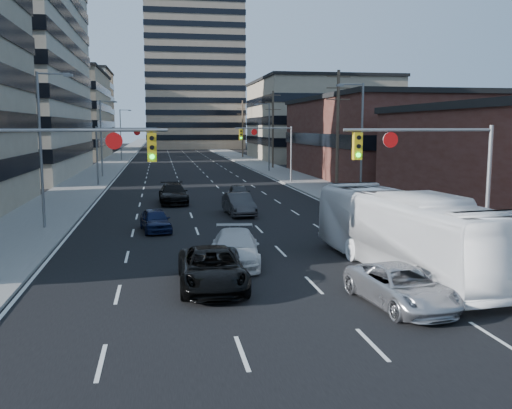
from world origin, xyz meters
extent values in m
plane|color=black|center=(0.00, 0.00, 0.00)|extent=(400.00, 400.00, 0.00)
cube|color=black|center=(0.00, 130.00, 0.01)|extent=(18.00, 300.00, 0.02)
cube|color=slate|center=(-11.50, 130.00, 0.07)|extent=(5.00, 300.00, 0.15)
cube|color=slate|center=(11.50, 130.00, 0.07)|extent=(5.00, 300.00, 0.15)
cube|color=gray|center=(-24.00, 100.00, 8.00)|extent=(20.00, 30.00, 16.00)
cube|color=#472119|center=(24.00, 50.00, 4.50)|extent=(20.00, 30.00, 9.00)
cube|color=gray|center=(25.00, 88.00, 7.00)|extent=(22.00, 28.00, 14.00)
cube|color=gray|center=(6.00, 150.00, 29.00)|extent=(26.00, 26.00, 58.00)
cube|color=#ADA089|center=(-28.00, 140.00, 10.00)|extent=(24.00, 24.00, 20.00)
cube|color=gray|center=(32.00, 130.00, 6.00)|extent=(22.00, 22.00, 12.00)
cylinder|color=slate|center=(-6.75, 8.00, 5.80)|extent=(6.50, 0.12, 0.12)
cube|color=gold|center=(-4.10, 8.00, 5.15)|extent=(0.35, 0.28, 1.10)
cylinder|color=black|center=(-4.10, 7.84, 5.50)|extent=(0.18, 0.06, 0.18)
cylinder|color=black|center=(-4.10, 7.84, 5.15)|extent=(0.18, 0.06, 0.18)
cylinder|color=#0CE526|center=(-4.10, 7.84, 4.80)|extent=(0.18, 0.06, 0.18)
cylinder|color=white|center=(-5.50, 7.97, 5.40)|extent=(0.64, 0.06, 0.64)
cylinder|color=slate|center=(10.00, 8.00, 3.00)|extent=(0.18, 0.18, 6.00)
cylinder|color=slate|center=(6.75, 8.00, 5.80)|extent=(6.50, 0.12, 0.12)
cube|color=gold|center=(4.10, 8.00, 5.15)|extent=(0.35, 0.28, 1.10)
cylinder|color=black|center=(4.10, 7.84, 5.50)|extent=(0.18, 0.06, 0.18)
cylinder|color=black|center=(4.10, 7.84, 5.15)|extent=(0.18, 0.06, 0.18)
cylinder|color=#0CE526|center=(4.10, 7.84, 4.80)|extent=(0.18, 0.06, 0.18)
cylinder|color=white|center=(5.50, 7.97, 5.40)|extent=(0.64, 0.06, 0.64)
cylinder|color=slate|center=(-10.00, 45.00, 3.00)|extent=(0.18, 0.18, 6.00)
cylinder|color=slate|center=(-7.00, 45.00, 5.80)|extent=(6.00, 0.12, 0.12)
cube|color=gold|center=(-4.60, 45.00, 5.15)|extent=(0.35, 0.28, 1.10)
cylinder|color=black|center=(-4.60, 44.84, 5.50)|extent=(0.18, 0.06, 0.18)
cylinder|color=black|center=(-4.60, 44.84, 5.15)|extent=(0.18, 0.06, 0.18)
cylinder|color=#0CE526|center=(-4.60, 44.84, 4.80)|extent=(0.18, 0.06, 0.18)
cylinder|color=white|center=(-6.00, 44.97, 5.40)|extent=(0.64, 0.06, 0.64)
cylinder|color=slate|center=(10.00, 45.00, 3.00)|extent=(0.18, 0.18, 6.00)
cylinder|color=slate|center=(7.00, 45.00, 5.80)|extent=(6.00, 0.12, 0.12)
cube|color=gold|center=(4.60, 45.00, 5.15)|extent=(0.35, 0.28, 1.10)
cylinder|color=black|center=(4.60, 44.84, 5.50)|extent=(0.18, 0.06, 0.18)
cylinder|color=black|center=(4.60, 44.84, 5.15)|extent=(0.18, 0.06, 0.18)
cylinder|color=#0CE526|center=(4.60, 44.84, 4.80)|extent=(0.18, 0.06, 0.18)
cylinder|color=white|center=(6.00, 44.97, 5.40)|extent=(0.64, 0.06, 0.64)
cylinder|color=#4C3D2D|center=(12.20, 36.00, 5.50)|extent=(0.28, 0.28, 11.00)
cube|color=#4C3D2D|center=(12.20, 36.00, 10.40)|extent=(2.20, 0.10, 0.10)
cube|color=#4C3D2D|center=(12.20, 36.00, 9.40)|extent=(2.20, 0.10, 0.10)
cube|color=#4C3D2D|center=(12.20, 36.00, 8.40)|extent=(2.20, 0.10, 0.10)
cylinder|color=#4C3D2D|center=(12.20, 66.00, 5.50)|extent=(0.28, 0.28, 11.00)
cube|color=#4C3D2D|center=(12.20, 66.00, 10.40)|extent=(2.20, 0.10, 0.10)
cube|color=#4C3D2D|center=(12.20, 66.00, 9.40)|extent=(2.20, 0.10, 0.10)
cube|color=#4C3D2D|center=(12.20, 66.00, 8.40)|extent=(2.20, 0.10, 0.10)
cylinder|color=#4C3D2D|center=(12.20, 96.00, 5.50)|extent=(0.28, 0.28, 11.00)
cube|color=#4C3D2D|center=(12.20, 96.00, 10.40)|extent=(2.20, 0.10, 0.10)
cube|color=#4C3D2D|center=(12.20, 96.00, 9.40)|extent=(2.20, 0.10, 0.10)
cube|color=#4C3D2D|center=(12.20, 96.00, 8.40)|extent=(2.20, 0.10, 0.10)
cylinder|color=slate|center=(-10.50, 20.00, 4.50)|extent=(0.16, 0.16, 9.00)
cylinder|color=slate|center=(-9.60, 20.00, 8.90)|extent=(1.80, 0.10, 0.10)
cube|color=slate|center=(-8.80, 20.00, 8.82)|extent=(0.50, 0.22, 0.14)
cylinder|color=slate|center=(-10.50, 55.00, 4.50)|extent=(0.16, 0.16, 9.00)
cylinder|color=slate|center=(-9.60, 55.00, 8.90)|extent=(1.80, 0.10, 0.10)
cube|color=slate|center=(-8.80, 55.00, 8.82)|extent=(0.50, 0.22, 0.14)
cylinder|color=slate|center=(-10.50, 90.00, 4.50)|extent=(0.16, 0.16, 9.00)
cylinder|color=slate|center=(-9.60, 90.00, 8.90)|extent=(1.80, 0.10, 0.10)
cube|color=slate|center=(-8.80, 90.00, 8.82)|extent=(0.50, 0.22, 0.14)
cylinder|color=slate|center=(10.50, 25.00, 4.50)|extent=(0.16, 0.16, 9.00)
cylinder|color=slate|center=(9.60, 25.00, 8.90)|extent=(1.80, 0.10, 0.10)
cube|color=slate|center=(8.80, 25.00, 8.82)|extent=(0.50, 0.22, 0.14)
cylinder|color=slate|center=(10.50, 60.00, 4.50)|extent=(0.16, 0.16, 9.00)
cylinder|color=slate|center=(9.60, 60.00, 8.90)|extent=(1.80, 0.10, 0.10)
cube|color=slate|center=(8.80, 60.00, 8.82)|extent=(0.50, 0.22, 0.14)
imported|color=black|center=(-2.00, 6.34, 0.73)|extent=(2.50, 5.28, 1.45)
imported|color=silver|center=(-0.66, 9.84, 0.72)|extent=(2.57, 5.17, 1.44)
imported|color=#B2B3B7|center=(4.00, 3.11, 0.67)|extent=(2.83, 5.06, 1.34)
imported|color=white|center=(6.00, 7.33, 1.67)|extent=(4.03, 12.20, 3.33)
imported|color=#0D1637|center=(-4.13, 18.42, 0.64)|extent=(2.02, 3.95, 1.29)
imported|color=#2E2E30|center=(1.41, 23.67, 0.74)|extent=(1.90, 4.59, 1.48)
imported|color=black|center=(-2.82, 30.30, 0.77)|extent=(2.33, 5.36, 1.54)
imported|color=#363638|center=(2.37, 30.50, 0.69)|extent=(1.74, 4.08, 1.37)
camera|label=1|loc=(-3.83, -14.18, 5.92)|focal=40.00mm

